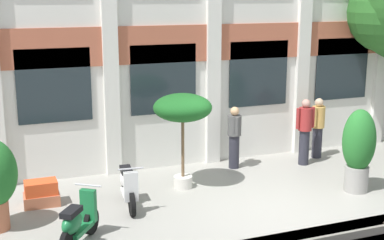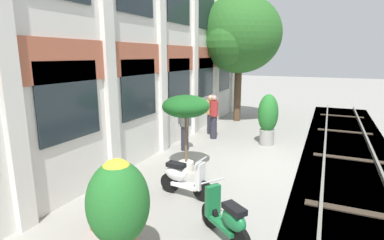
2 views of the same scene
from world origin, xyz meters
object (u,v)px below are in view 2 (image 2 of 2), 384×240
at_px(resident_watching_tracks, 214,116).
at_px(resident_near_plants, 185,126).
at_px(potted_plant_glazed_jar, 118,206).
at_px(resident_by_doorway, 210,113).
at_px(scooter_near_curb, 183,178).
at_px(potted_plant_stone_basin, 268,118).
at_px(potted_plant_square_trough, 113,213).
at_px(scooter_second_parked, 227,219).
at_px(potted_plant_low_pan, 186,109).
at_px(broadleaf_tree, 239,37).

relative_size(resident_watching_tracks, resident_near_plants, 1.09).
bearing_deg(potted_plant_glazed_jar, resident_by_doorway, 11.70).
bearing_deg(scooter_near_curb, resident_near_plants, 121.24).
bearing_deg(resident_watching_tracks, potted_plant_stone_basin, 1.56).
relative_size(potted_plant_square_trough, potted_plant_glazed_jar, 0.42).
bearing_deg(potted_plant_square_trough, resident_near_plants, 9.18).
xyz_separation_m(potted_plant_stone_basin, resident_watching_tracks, (-0.04, 2.06, -0.09)).
bearing_deg(resident_by_doorway, scooter_second_parked, -99.20).
xyz_separation_m(potted_plant_glazed_jar, resident_watching_tracks, (7.50, 1.30, -0.13)).
height_order(potted_plant_low_pan, scooter_near_curb, potted_plant_low_pan).
distance_m(potted_plant_stone_basin, resident_by_doorway, 2.54).
height_order(potted_plant_square_trough, resident_near_plants, resident_near_plants).
height_order(broadleaf_tree, scooter_near_curb, broadleaf_tree).
height_order(potted_plant_square_trough, scooter_near_curb, scooter_near_curb).
relative_size(potted_plant_square_trough, scooter_near_curb, 0.54).
bearing_deg(broadleaf_tree, resident_watching_tracks, -178.52).
bearing_deg(potted_plant_glazed_jar, broadleaf_tree, 7.15).
height_order(scooter_near_curb, resident_by_doorway, resident_by_doorway).
bearing_deg(potted_plant_square_trough, potted_plant_glazed_jar, -135.36).
height_order(potted_plant_low_pan, potted_plant_glazed_jar, potted_plant_low_pan).
xyz_separation_m(potted_plant_low_pan, resident_near_plants, (1.68, 0.85, -0.93)).
bearing_deg(scooter_near_curb, potted_plant_low_pan, 119.33).
relative_size(broadleaf_tree, potted_plant_low_pan, 2.78).
height_order(potted_plant_square_trough, resident_watching_tracks, resident_watching_tracks).
height_order(broadleaf_tree, potted_plant_stone_basin, broadleaf_tree).
bearing_deg(resident_near_plants, scooter_second_parked, -136.90).
bearing_deg(potted_plant_square_trough, potted_plant_stone_basin, -14.20).
bearing_deg(scooter_second_parked, potted_plant_square_trough, 46.54).
bearing_deg(potted_plant_low_pan, potted_plant_square_trough, 178.49).
distance_m(broadleaf_tree, scooter_near_curb, 9.33).
xyz_separation_m(scooter_near_curb, resident_watching_tracks, (4.92, 1.09, 0.48)).
height_order(potted_plant_low_pan, resident_watching_tracks, potted_plant_low_pan).
bearing_deg(scooter_second_parked, potted_plant_stone_basin, -49.65).
bearing_deg(scooter_second_parked, resident_near_plants, -20.30).
bearing_deg(potted_plant_low_pan, resident_near_plants, 26.92).
relative_size(scooter_second_parked, resident_watching_tracks, 0.68).
relative_size(scooter_second_parked, resident_by_doorway, 0.72).
bearing_deg(potted_plant_low_pan, potted_plant_glazed_jar, -168.36).
relative_size(potted_plant_low_pan, resident_watching_tracks, 1.26).
bearing_deg(potted_plant_stone_basin, potted_plant_low_pan, 155.65).
xyz_separation_m(potted_plant_glazed_jar, resident_near_plants, (5.70, 1.68, -0.21)).
bearing_deg(potted_plant_stone_basin, scooter_near_curb, 168.92).
distance_m(broadleaf_tree, resident_watching_tracks, 4.78).
relative_size(potted_plant_low_pan, potted_plant_square_trough, 2.91).
bearing_deg(potted_plant_square_trough, resident_watching_tracks, 3.39).
bearing_deg(broadleaf_tree, potted_plant_square_trough, -177.29).
relative_size(potted_plant_glazed_jar, resident_watching_tracks, 1.04).
bearing_deg(scooter_second_parked, broadleaf_tree, -38.96).
bearing_deg(potted_plant_glazed_jar, potted_plant_stone_basin, -5.79).
bearing_deg(resident_near_plants, resident_by_doorway, 9.52).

